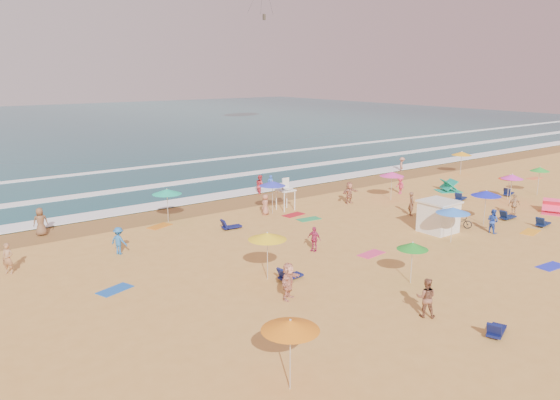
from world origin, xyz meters
TOP-DOWN VIEW (x-y plane):
  - ground at (0.00, 0.00)m, footprint 220.00×220.00m
  - ocean at (0.00, 84.00)m, footprint 220.00×140.00m
  - wet_sand at (0.00, 12.50)m, footprint 220.00×220.00m
  - surf_foam at (0.00, 21.32)m, footprint 200.00×18.70m
  - cabana at (5.59, -2.47)m, footprint 2.00×2.00m
  - cabana_roof at (5.59, -2.47)m, footprint 2.20×2.20m
  - bicycle at (7.49, -2.77)m, footprint 1.43×1.70m
  - lifeguard_stand at (1.05, 8.18)m, footprint 1.20×1.20m
  - beach_umbrellas at (0.06, -0.44)m, footprint 57.40×23.56m
  - loungers at (2.12, -2.96)m, footprint 45.33×20.06m
  - towels at (-0.88, -2.15)m, footprint 45.23×24.75m
  - popup_tents at (16.60, 0.10)m, footprint 2.51×11.70m
  - beachgoers at (-0.73, 3.88)m, footprint 45.31×25.91m

SIDE VIEW (x-z plane):
  - ground at x=0.00m, z-range 0.00..0.00m
  - ocean at x=0.00m, z-range -0.09..0.09m
  - wet_sand at x=0.00m, z-range 0.01..0.01m
  - towels at x=-0.88m, z-range 0.00..0.03m
  - surf_foam at x=0.00m, z-range 0.08..0.12m
  - loungers at x=2.12m, z-range 0.00..0.34m
  - bicycle at x=7.49m, z-range 0.00..0.88m
  - popup_tents at x=16.60m, z-range 0.00..1.20m
  - beachgoers at x=-0.73m, z-range -0.24..1.85m
  - cabana at x=5.59m, z-range 0.00..2.00m
  - lifeguard_stand at x=1.05m, z-range 0.00..2.10m
  - cabana_roof at x=5.59m, z-range 2.00..2.12m
  - beach_umbrellas at x=0.06m, z-range 1.77..2.56m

